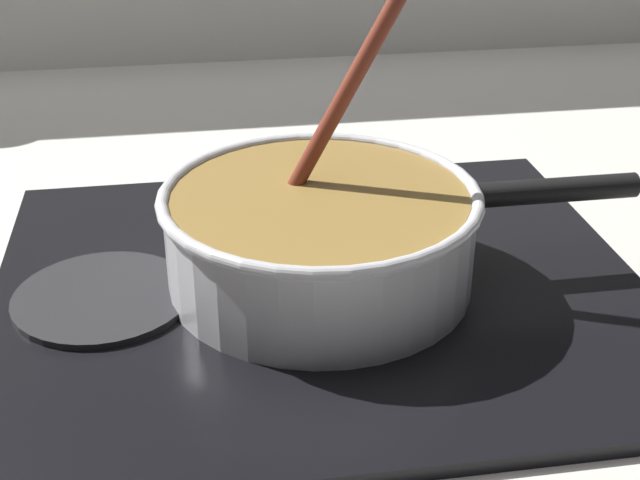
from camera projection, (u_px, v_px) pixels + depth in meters
ground at (356, 344)px, 0.74m from camera, size 2.40×1.60×0.04m
hob_plate at (320, 288)px, 0.77m from camera, size 0.56×0.48×0.01m
burner_ring at (320, 278)px, 0.76m from camera, size 0.18×0.18×0.01m
spare_burner at (103, 297)px, 0.74m from camera, size 0.15×0.15×0.01m
cooking_pan at (322, 234)px, 0.74m from camera, size 0.42×0.27×0.28m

